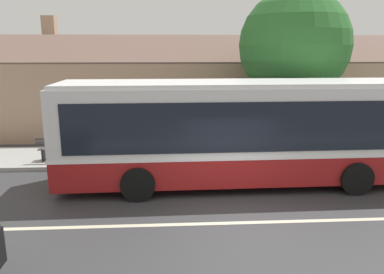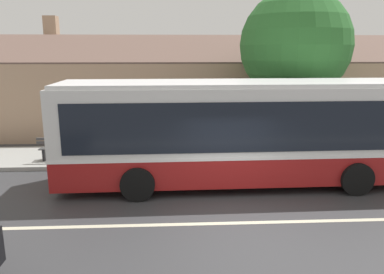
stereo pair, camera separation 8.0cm
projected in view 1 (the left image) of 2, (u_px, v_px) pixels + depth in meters
ground_plane at (238, 223)px, 9.44m from camera, size 300.00×300.00×0.00m
sidewalk_far at (212, 155)px, 15.25m from camera, size 60.00×3.00×0.15m
lane_divider_stripe at (238, 223)px, 9.43m from camera, size 60.00×0.16×0.01m
community_building at (181, 92)px, 21.21m from camera, size 26.98×8.23×6.09m
transit_bus at (237, 130)px, 11.88m from camera, size 11.25×2.90×3.31m
bench_by_building at (63, 149)px, 14.17m from camera, size 1.82×0.51×0.94m
street_tree_primary at (294, 46)px, 15.25m from camera, size 4.50×4.50×6.69m
bus_stop_sign at (381, 120)px, 14.29m from camera, size 0.36×0.07×2.40m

